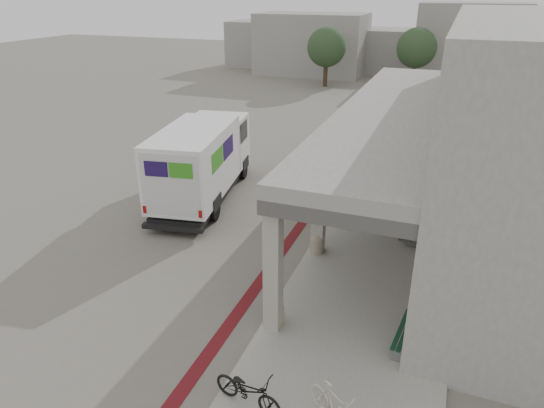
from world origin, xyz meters
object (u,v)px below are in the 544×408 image
at_px(utility_cabinet, 419,228).
at_px(bicycle_cream, 335,407).
at_px(bench, 406,333).
at_px(fedex_truck, 202,159).
at_px(bicycle_black, 248,390).

height_order(utility_cabinet, bicycle_cream, utility_cabinet).
bearing_deg(bench, fedex_truck, 150.19).
relative_size(bicycle_black, bicycle_cream, 1.04).
distance_m(utility_cabinet, bicycle_cream, 7.98).
relative_size(utility_cabinet, bicycle_black, 0.74).
bearing_deg(fedex_truck, utility_cabinet, -17.66).
xyz_separation_m(utility_cabinet, bicycle_cream, (-0.78, -7.94, -0.12)).
height_order(utility_cabinet, bicycle_black, utility_cabinet).
relative_size(bench, bicycle_cream, 1.12).
bearing_deg(bicycle_cream, fedex_truck, 76.29).
relative_size(bench, bicycle_black, 1.08).
height_order(bicycle_black, bicycle_cream, bicycle_cream).
bearing_deg(utility_cabinet, bench, -83.64).
relative_size(bench, utility_cabinet, 1.47).
bearing_deg(fedex_truck, bench, -45.87).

